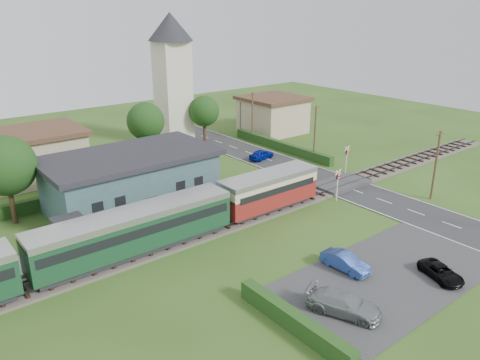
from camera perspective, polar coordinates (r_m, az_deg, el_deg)
ground at (r=43.45m, az=5.74°, el=-4.39°), size 120.00×120.00×0.00m
railway_track at (r=44.72m, az=3.96°, el=-3.43°), size 76.00×3.20×0.49m
road at (r=50.44m, az=13.95°, el=-1.31°), size 6.00×70.00×0.05m
car_park at (r=35.71m, az=17.64°, el=-11.06°), size 17.00×9.00×0.08m
crossing_deck at (r=51.51m, az=12.23°, el=-0.47°), size 6.20×3.40×0.45m
platform at (r=41.73m, az=-9.33°, el=-5.30°), size 30.00×3.00×0.45m
equipment_hut at (r=38.32m, az=-19.95°, el=-6.21°), size 2.30×2.30×2.55m
station_building at (r=45.60m, az=-13.10°, el=0.03°), size 16.00×9.00×5.30m
train at (r=35.57m, az=-17.28°, el=-7.20°), size 43.20×2.90×3.40m
church_tower at (r=65.46m, az=-8.28°, el=13.17°), size 6.00×6.00×17.60m
house_west at (r=56.69m, az=-23.93°, el=2.86°), size 10.80×8.80×5.50m
house_east at (r=72.34m, az=4.04°, el=8.01°), size 8.80×8.80×5.50m
hedge_carpark at (r=29.07m, az=6.57°, el=-16.72°), size 0.80×9.00×1.20m
hedge_roadside at (r=63.35m, az=4.98°, el=4.17°), size 0.80×18.00×1.20m
hedge_station at (r=50.19m, az=-15.18°, el=-0.77°), size 22.00×0.80×1.30m
tree_a at (r=44.62m, az=-26.69°, el=1.56°), size 5.20×5.20×8.00m
tree_b at (r=58.70m, az=-11.43°, el=7.01°), size 4.60×4.60×7.34m
tree_c at (r=65.43m, az=-4.40°, el=8.36°), size 4.20×4.20×6.78m
utility_pole_b at (r=49.62m, az=22.75°, el=1.74°), size 1.40×0.22×7.00m
utility_pole_c at (r=58.52m, az=9.11°, el=5.72°), size 1.40×0.22×7.00m
utility_pole_d at (r=66.95m, az=1.52°, el=7.79°), size 1.40×0.22×7.00m
crossing_signal_near at (r=46.80m, az=11.83°, el=-0.06°), size 0.84×0.28×3.28m
crossing_signal_far at (r=54.99m, az=12.88°, el=2.91°), size 0.84×0.28×3.28m
streetlamp_east at (r=71.97m, az=0.04°, el=8.19°), size 0.30×0.30×5.15m
car_on_road at (r=59.15m, az=2.63°, el=3.13°), size 3.82×2.05×1.24m
car_park_blue at (r=35.29m, az=12.68°, el=-9.70°), size 1.54×3.82×1.23m
car_park_silver at (r=30.71m, az=12.52°, el=-14.49°), size 3.63×5.06×1.36m
car_park_dark at (r=36.36m, az=23.31°, el=-10.27°), size 2.70×3.85×0.98m
pedestrian_near at (r=44.28m, az=-2.28°, el=-2.04°), size 0.60×0.41×1.61m
pedestrian_far at (r=38.63m, az=-18.49°, el=-6.72°), size 0.80×0.88×1.48m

